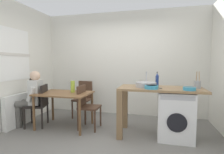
{
  "coord_description": "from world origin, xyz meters",
  "views": [
    {
      "loc": [
        0.82,
        -2.75,
        1.37
      ],
      "look_at": [
        0.03,
        0.45,
        1.1
      ],
      "focal_mm": 27.39,
      "sensor_mm": 36.0,
      "label": 1
    }
  ],
  "objects": [
    {
      "name": "mixing_bowl",
      "position": [
        0.78,
        0.26,
        0.96
      ],
      "size": [
        0.24,
        0.24,
        0.07
      ],
      "color": "teal",
      "rests_on": "kitchen_counter"
    },
    {
      "name": "colander",
      "position": [
        1.39,
        0.24,
        0.95
      ],
      "size": [
        0.2,
        0.2,
        0.06
      ],
      "color": "teal",
      "rests_on": "kitchen_counter"
    },
    {
      "name": "utensil_crock",
      "position": [
        1.57,
        0.51,
        0.99
      ],
      "size": [
        0.11,
        0.11,
        0.3
      ],
      "color": "gray",
      "rests_on": "kitchen_counter"
    },
    {
      "name": "radiator",
      "position": [
        -2.02,
        0.3,
        0.35
      ],
      "size": [
        0.1,
        0.8,
        0.7
      ],
      "primitive_type": "cube",
      "color": "white",
      "rests_on": "ground_plane"
    },
    {
      "name": "scissors",
      "position": [
        0.89,
        0.36,
        0.92
      ],
      "size": [
        0.15,
        0.06,
        0.01
      ],
      "color": "#B2B2B7",
      "rests_on": "kitchen_counter"
    },
    {
      "name": "seated_person",
      "position": [
        -1.72,
        0.34,
        0.67
      ],
      "size": [
        0.56,
        0.54,
        1.2
      ],
      "rotation": [
        0.0,
        0.0,
        1.87
      ],
      "color": "#595651",
      "rests_on": "ground_plane"
    },
    {
      "name": "ground_plane",
      "position": [
        0.0,
        0.0,
        0.0
      ],
      "size": [
        5.46,
        5.46,
        0.0
      ],
      "primitive_type": "plane",
      "color": "slate"
    },
    {
      "name": "vase",
      "position": [
        -0.87,
        0.57,
        0.86
      ],
      "size": [
        0.09,
        0.09,
        0.25
      ],
      "primitive_type": "cylinder",
      "color": "#A8C63D",
      "rests_on": "dining_table"
    },
    {
      "name": "dining_table",
      "position": [
        -1.02,
        0.47,
        0.64
      ],
      "size": [
        1.1,
        0.76,
        0.74
      ],
      "color": "brown",
      "rests_on": "ground_plane"
    },
    {
      "name": "chair_spare_by_wall",
      "position": [
        -0.91,
        1.24,
        0.51
      ],
      "size": [
        0.43,
        0.43,
        0.9
      ],
      "rotation": [
        0.0,
        0.0,
        3.06
      ],
      "color": "#4C3323",
      "rests_on": "ground_plane"
    },
    {
      "name": "kitchen_counter",
      "position": [
        0.73,
        0.46,
        0.76
      ],
      "size": [
        1.5,
        0.68,
        0.92
      ],
      "color": "olive",
      "rests_on": "ground_plane"
    },
    {
      "name": "tap",
      "position": [
        0.68,
        0.64,
        1.06
      ],
      "size": [
        0.02,
        0.02,
        0.28
      ],
      "primitive_type": "cylinder",
      "color": "#B2B2B7",
      "rests_on": "kitchen_counter"
    },
    {
      "name": "sink_basin",
      "position": [
        0.68,
        0.46,
        0.97
      ],
      "size": [
        0.38,
        0.38,
        0.09
      ],
      "primitive_type": "cylinder",
      "color": "#9EA0A5",
      "rests_on": "kitchen_counter"
    },
    {
      "name": "chair_person_seat",
      "position": [
        -1.57,
        0.39,
        0.51
      ],
      "size": [
        0.5,
        0.5,
        0.9
      ],
      "rotation": [
        0.0,
        0.0,
        1.87
      ],
      "color": "black",
      "rests_on": "ground_plane"
    },
    {
      "name": "wall_back",
      "position": [
        0.0,
        1.75,
        1.35
      ],
      "size": [
        4.6,
        0.1,
        2.7
      ],
      "primitive_type": "cube",
      "color": "silver",
      "rests_on": "ground_plane"
    },
    {
      "name": "wall_window_side",
      "position": [
        -2.15,
        0.0,
        1.35
      ],
      "size": [
        0.12,
        3.8,
        2.7
      ],
      "color": "silver",
      "rests_on": "ground_plane"
    },
    {
      "name": "bottle_tall_green",
      "position": [
        0.88,
        0.69,
        1.04
      ],
      "size": [
        0.06,
        0.06,
        0.27
      ],
      "color": "navy",
      "rests_on": "kitchen_counter"
    },
    {
      "name": "washing_machine",
      "position": [
        1.2,
        0.46,
        0.43
      ],
      "size": [
        0.6,
        0.61,
        0.86
      ],
      "color": "white",
      "rests_on": "ground_plane"
    },
    {
      "name": "chair_opposite",
      "position": [
        -0.54,
        0.52,
        0.51
      ],
      "size": [
        0.4,
        0.4,
        0.9
      ],
      "rotation": [
        0.0,
        0.0,
        -1.58
      ],
      "color": "#4C3323",
      "rests_on": "ground_plane"
    }
  ]
}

